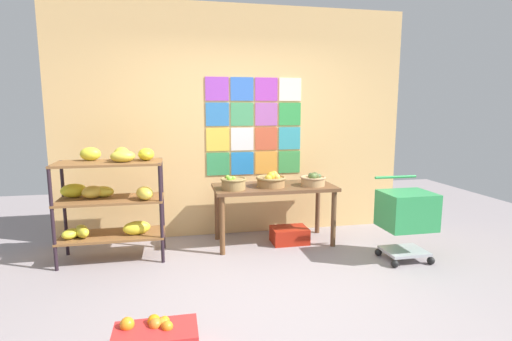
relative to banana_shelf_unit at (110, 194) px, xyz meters
The scene contains 10 objects.
ground 2.06m from the banana_shelf_unit, 40.99° to the right, with size 9.75×9.75×0.00m, color gray.
back_wall_with_art 1.75m from the banana_shelf_unit, 23.51° to the left, with size 4.44×0.07×2.87m.
banana_shelf_unit is the anchor object (origin of this frame).
display_table 1.84m from the banana_shelf_unit, ahead, with size 1.43×0.65×0.71m.
fruit_basket_right 1.79m from the banana_shelf_unit, ahead, with size 0.35×0.35×0.18m.
fruit_basket_back_left 2.29m from the banana_shelf_unit, ahead, with size 0.30×0.30×0.17m.
fruit_basket_back_right 1.33m from the banana_shelf_unit, ahead, with size 0.29×0.29×0.16m.
produce_crate_under_table 2.12m from the banana_shelf_unit, ahead, with size 0.43×0.31×0.19m, color #A82111.
orange_crate_foreground 2.03m from the banana_shelf_unit, 74.32° to the right, with size 0.55×0.30×0.26m.
shopping_cart 3.15m from the banana_shelf_unit, 12.66° to the right, with size 0.52×0.48×0.88m.
Camera 1 is at (-0.78, -3.06, 1.62)m, focal length 27.71 mm.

